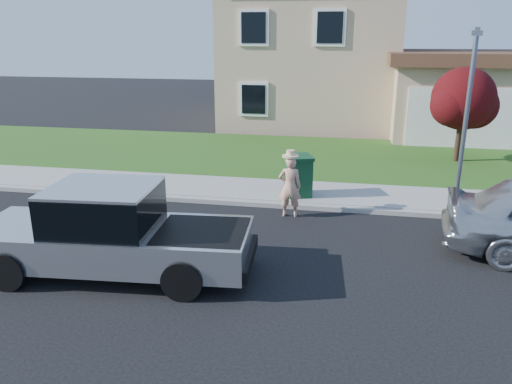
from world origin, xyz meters
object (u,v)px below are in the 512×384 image
(trash_bin, at_px, (299,175))
(ornamental_tree, at_px, (464,102))
(pickup_truck, at_px, (112,233))
(street_lamp, at_px, (466,116))
(woman, at_px, (290,185))

(trash_bin, bearing_deg, ornamental_tree, 25.26)
(pickup_truck, height_order, street_lamp, street_lamp)
(pickup_truck, xyz_separation_m, ornamental_tree, (7.99, 10.08, 1.36))
(pickup_truck, distance_m, trash_bin, 5.80)
(woman, height_order, street_lamp, street_lamp)
(pickup_truck, distance_m, ornamental_tree, 12.93)
(ornamental_tree, bearing_deg, street_lamp, -100.91)
(woman, xyz_separation_m, ornamental_tree, (5.11, 6.38, 1.36))
(pickup_truck, height_order, woman, pickup_truck)
(woman, bearing_deg, trash_bin, -97.41)
(pickup_truck, relative_size, street_lamp, 1.19)
(ornamental_tree, bearing_deg, woman, -128.73)
(pickup_truck, xyz_separation_m, trash_bin, (2.95, 5.00, -0.09))
(ornamental_tree, bearing_deg, trash_bin, -134.75)
(pickup_truck, xyz_separation_m, woman, (2.87, 3.70, -0.01))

